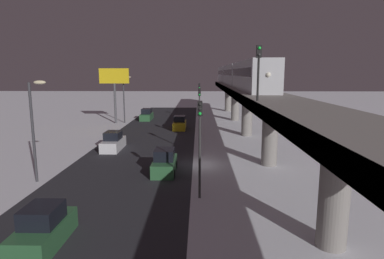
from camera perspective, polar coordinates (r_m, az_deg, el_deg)
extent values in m
plane|color=white|center=(29.87, 0.73, -6.09)|extent=(240.00, 240.00, 0.00)
cube|color=#28282D|center=(30.47, -10.32, -5.92)|extent=(11.00, 98.52, 0.01)
cube|color=gray|center=(29.52, 13.61, 4.82)|extent=(5.00, 98.52, 0.80)
cube|color=#38383D|center=(29.10, 9.01, 4.90)|extent=(0.24, 96.55, 0.80)
cylinder|color=gray|center=(71.44, 6.30, 5.33)|extent=(1.40, 1.40, 5.35)
cylinder|color=gray|center=(57.49, 7.52, 4.23)|extent=(1.40, 1.40, 5.35)
cylinder|color=gray|center=(43.62, 9.53, 2.42)|extent=(1.40, 1.40, 5.35)
cylinder|color=gray|center=(29.93, 13.37, -1.06)|extent=(1.40, 1.40, 5.35)
cylinder|color=gray|center=(16.88, 23.50, -10.06)|extent=(1.40, 1.40, 5.35)
cube|color=#B7BABF|center=(39.95, 10.44, 9.18)|extent=(2.90, 18.00, 3.40)
cube|color=black|center=(39.95, 10.45, 9.76)|extent=(2.94, 16.20, 0.90)
cube|color=#B7BABF|center=(58.39, 7.51, 9.40)|extent=(2.90, 18.00, 3.40)
cube|color=black|center=(58.39, 7.52, 9.80)|extent=(2.94, 16.20, 0.90)
cube|color=#B7BABF|center=(76.91, 5.99, 9.51)|extent=(2.90, 18.00, 3.40)
cube|color=black|center=(76.91, 6.00, 9.81)|extent=(2.94, 16.20, 0.90)
sphere|color=white|center=(31.05, 13.12, 9.27)|extent=(0.44, 0.44, 0.44)
cylinder|color=black|center=(24.76, 11.40, 8.63)|extent=(0.16, 0.16, 3.20)
cube|color=black|center=(24.81, 11.55, 13.13)|extent=(0.36, 0.28, 0.90)
sphere|color=#19F23F|center=(24.66, 11.64, 13.69)|extent=(0.22, 0.22, 0.22)
sphere|color=#333333|center=(24.64, 11.60, 12.62)|extent=(0.22, 0.22, 0.22)
cube|color=#2D6038|center=(27.53, -4.78, -6.32)|extent=(1.80, 4.28, 1.10)
cube|color=black|center=(27.27, -4.81, -4.33)|extent=(1.58, 2.05, 0.87)
cylinder|color=black|center=(28.96, -6.19, -6.00)|extent=(0.20, 0.64, 0.64)
cylinder|color=black|center=(28.79, -2.80, -6.05)|extent=(0.20, 0.64, 0.64)
cylinder|color=black|center=(26.44, -6.93, -7.56)|extent=(0.20, 0.64, 0.64)
cylinder|color=black|center=(26.26, -3.20, -7.63)|extent=(0.20, 0.64, 0.64)
cube|color=gold|center=(48.37, -2.17, 0.72)|extent=(1.80, 4.34, 1.10)
cube|color=black|center=(48.22, -2.18, 1.88)|extent=(1.58, 2.08, 0.87)
cube|color=#2D6038|center=(58.60, -7.88, 2.23)|extent=(1.80, 4.79, 1.10)
cube|color=black|center=(58.48, -7.91, 3.19)|extent=(1.58, 2.30, 0.87)
cube|color=#2D6038|center=(17.99, -24.35, -16.20)|extent=(1.80, 4.08, 1.10)
cube|color=black|center=(17.60, -24.58, -13.30)|extent=(1.58, 1.96, 0.87)
cube|color=silver|center=(36.48, -13.50, -2.54)|extent=(1.80, 4.50, 1.10)
cube|color=black|center=(36.28, -13.56, -1.02)|extent=(1.58, 2.16, 0.87)
cylinder|color=#2D2D2D|center=(21.39, 1.35, -4.91)|extent=(0.16, 0.16, 5.50)
cube|color=black|center=(20.80, 1.39, 3.65)|extent=(0.32, 0.32, 0.90)
sphere|color=black|center=(20.60, 1.39, 4.43)|extent=(0.20, 0.20, 0.20)
sphere|color=black|center=(20.63, 1.39, 3.60)|extent=(0.20, 0.20, 0.20)
sphere|color=#19E53F|center=(20.66, 1.38, 2.77)|extent=(0.20, 0.20, 0.20)
cylinder|color=#2D2D2D|center=(39.25, 1.29, 1.85)|extent=(0.16, 0.16, 5.50)
cube|color=black|center=(38.94, 1.31, 6.52)|extent=(0.32, 0.32, 0.90)
sphere|color=black|center=(38.74, 1.31, 6.95)|extent=(0.20, 0.20, 0.20)
sphere|color=black|center=(38.76, 1.31, 6.51)|extent=(0.20, 0.20, 0.20)
sphere|color=#19E53F|center=(38.78, 1.30, 6.06)|extent=(0.20, 0.20, 0.20)
cylinder|color=#2D2D2D|center=(57.32, 1.26, 4.37)|extent=(0.16, 0.16, 5.50)
cube|color=black|center=(57.11, 1.28, 7.57)|extent=(0.32, 0.32, 0.90)
sphere|color=black|center=(56.91, 1.28, 7.86)|extent=(0.20, 0.20, 0.20)
sphere|color=black|center=(56.93, 1.28, 7.56)|extent=(0.20, 0.20, 0.20)
sphere|color=#19E53F|center=(56.94, 1.28, 7.26)|extent=(0.20, 0.20, 0.20)
cylinder|color=#4C4C51|center=(55.17, -13.19, 4.42)|extent=(0.36, 0.36, 6.50)
cube|color=yellow|center=(54.95, -13.38, 9.04)|extent=(4.80, 0.30, 2.40)
cylinder|color=#38383D|center=(27.11, -25.88, -0.59)|extent=(0.20, 0.20, 7.50)
ellipsoid|color=#F4E5B2|center=(26.39, -24.93, 7.43)|extent=(0.90, 0.44, 0.30)
cylinder|color=#38383D|center=(55.30, -11.74, 5.01)|extent=(0.20, 0.20, 7.50)
ellipsoid|color=#F4E5B2|center=(54.96, -11.05, 8.92)|extent=(0.90, 0.44, 0.30)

